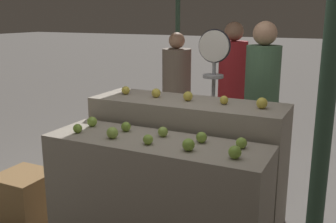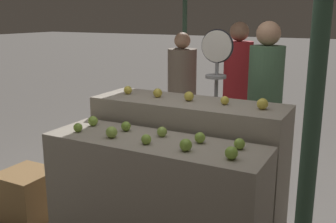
# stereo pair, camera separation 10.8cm
# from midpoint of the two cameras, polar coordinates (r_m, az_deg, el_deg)

# --- Properties ---
(display_counter_front) EXTENTS (1.70, 0.55, 0.89)m
(display_counter_front) POSITION_cam_midpoint_polar(r_m,az_deg,el_deg) (3.09, -2.86, -12.07)
(display_counter_front) COLOR gray
(display_counter_front) RESTS_ON ground_plane
(display_counter_back) EXTENTS (1.70, 0.55, 1.07)m
(display_counter_back) POSITION_cam_midpoint_polar(r_m,az_deg,el_deg) (3.55, 1.82, -6.92)
(display_counter_back) COLOR gray
(display_counter_back) RESTS_ON ground_plane
(apple_front_0) EXTENTS (0.07, 0.07, 0.07)m
(apple_front_0) POSITION_cam_midpoint_polar(r_m,az_deg,el_deg) (3.18, -13.94, -2.41)
(apple_front_0) COLOR #7AA338
(apple_front_0) RESTS_ON display_counter_front
(apple_front_1) EXTENTS (0.09, 0.09, 0.09)m
(apple_front_1) POSITION_cam_midpoint_polar(r_m,az_deg,el_deg) (2.99, -9.11, -3.07)
(apple_front_1) COLOR #8EB247
(apple_front_1) RESTS_ON display_counter_front
(apple_front_2) EXTENTS (0.07, 0.07, 0.07)m
(apple_front_2) POSITION_cam_midpoint_polar(r_m,az_deg,el_deg) (2.82, -4.02, -4.08)
(apple_front_2) COLOR #84AD3D
(apple_front_2) RESTS_ON display_counter_front
(apple_front_3) EXTENTS (0.09, 0.09, 0.09)m
(apple_front_3) POSITION_cam_midpoint_polar(r_m,az_deg,el_deg) (2.69, 1.82, -4.85)
(apple_front_3) COLOR #7AA338
(apple_front_3) RESTS_ON display_counter_front
(apple_front_4) EXTENTS (0.09, 0.09, 0.09)m
(apple_front_4) POSITION_cam_midpoint_polar(r_m,az_deg,el_deg) (2.57, 8.48, -5.87)
(apple_front_4) COLOR #7AA338
(apple_front_4) RESTS_ON display_counter_front
(apple_front_5) EXTENTS (0.08, 0.08, 0.08)m
(apple_front_5) POSITION_cam_midpoint_polar(r_m,az_deg,el_deg) (3.33, -11.88, -1.46)
(apple_front_5) COLOR #84AD3D
(apple_front_5) RESTS_ON display_counter_front
(apple_front_6) EXTENTS (0.08, 0.08, 0.08)m
(apple_front_6) POSITION_cam_midpoint_polar(r_m,az_deg,el_deg) (3.15, -7.10, -2.21)
(apple_front_6) COLOR #7AA338
(apple_front_6) RESTS_ON display_counter_front
(apple_front_7) EXTENTS (0.08, 0.08, 0.08)m
(apple_front_7) POSITION_cam_midpoint_polar(r_m,az_deg,el_deg) (3.00, -1.79, -2.96)
(apple_front_7) COLOR #8EB247
(apple_front_7) RESTS_ON display_counter_front
(apple_front_8) EXTENTS (0.08, 0.08, 0.08)m
(apple_front_8) POSITION_cam_midpoint_polar(r_m,az_deg,el_deg) (2.86, 3.80, -3.76)
(apple_front_8) COLOR #84AD3D
(apple_front_8) RESTS_ON display_counter_front
(apple_front_9) EXTENTS (0.08, 0.08, 0.08)m
(apple_front_9) POSITION_cam_midpoint_polar(r_m,az_deg,el_deg) (2.77, 9.51, -4.53)
(apple_front_9) COLOR #84AD3D
(apple_front_9) RESTS_ON display_counter_front
(apple_back_0) EXTENTS (0.08, 0.08, 0.08)m
(apple_back_0) POSITION_cam_midpoint_polar(r_m,az_deg,el_deg) (3.68, -7.00, 3.06)
(apple_back_0) COLOR gold
(apple_back_0) RESTS_ON display_counter_back
(apple_back_1) EXTENTS (0.08, 0.08, 0.08)m
(apple_back_1) POSITION_cam_midpoint_polar(r_m,az_deg,el_deg) (3.52, -2.62, 2.70)
(apple_back_1) COLOR gold
(apple_back_1) RESTS_ON display_counter_back
(apple_back_2) EXTENTS (0.08, 0.08, 0.08)m
(apple_back_2) POSITION_cam_midpoint_polar(r_m,az_deg,el_deg) (3.38, 2.00, 2.24)
(apple_back_2) COLOR gold
(apple_back_2) RESTS_ON display_counter_back
(apple_back_3) EXTENTS (0.07, 0.07, 0.07)m
(apple_back_3) POSITION_cam_midpoint_polar(r_m,az_deg,el_deg) (3.28, 7.20, 1.67)
(apple_back_3) COLOR gold
(apple_back_3) RESTS_ON display_counter_back
(apple_back_4) EXTENTS (0.09, 0.09, 0.09)m
(apple_back_4) POSITION_cam_midpoint_polar(r_m,az_deg,el_deg) (3.17, 12.53, 1.20)
(apple_back_4) COLOR gold
(apple_back_4) RESTS_ON display_counter_back
(produce_scale) EXTENTS (0.32, 0.20, 1.67)m
(produce_scale) POSITION_cam_midpoint_polar(r_m,az_deg,el_deg) (3.82, 5.81, 5.32)
(produce_scale) COLOR #99999E
(produce_scale) RESTS_ON ground_plane
(person_vendor_at_scale) EXTENTS (0.43, 0.43, 1.74)m
(person_vendor_at_scale) POSITION_cam_midpoint_polar(r_m,az_deg,el_deg) (3.94, 12.64, 2.11)
(person_vendor_at_scale) COLOR #2D2D38
(person_vendor_at_scale) RESTS_ON ground_plane
(person_customer_left) EXTENTS (0.36, 0.36, 1.72)m
(person_customer_left) POSITION_cam_midpoint_polar(r_m,az_deg,el_deg) (4.82, 8.66, 4.21)
(person_customer_left) COLOR #2D2D38
(person_customer_left) RESTS_ON ground_plane
(person_customer_right) EXTENTS (0.45, 0.45, 1.58)m
(person_customer_right) POSITION_cam_midpoint_polar(r_m,az_deg,el_deg) (5.14, 0.65, 3.88)
(person_customer_right) COLOR #2D2D38
(person_customer_right) RESTS_ON ground_plane
(wooden_crate_side) EXTENTS (0.44, 0.44, 0.44)m
(wooden_crate_side) POSITION_cam_midpoint_polar(r_m,az_deg,el_deg) (3.81, -20.82, -11.53)
(wooden_crate_side) COLOR #9E7547
(wooden_crate_side) RESTS_ON ground_plane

